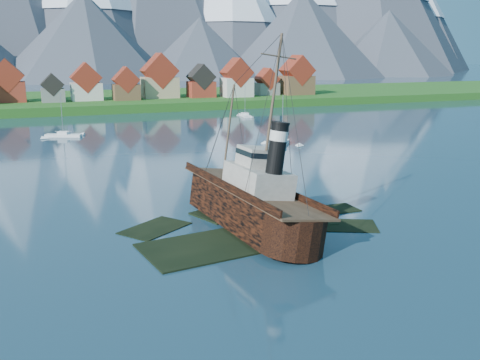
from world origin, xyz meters
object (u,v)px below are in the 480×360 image
object	(u,v)px
sailboat_d	(282,144)
sailboat_e	(245,116)
tugboat_wreck	(241,199)
sailboat_c	(63,136)

from	to	relation	value
sailboat_d	sailboat_e	distance (m)	55.58
tugboat_wreck	sailboat_e	distance (m)	111.73
sailboat_c	sailboat_d	xyz separation A→B (m)	(45.50, -30.33, 0.01)
sailboat_c	sailboat_d	size ratio (longest dim) A/B	0.96
tugboat_wreck	sailboat_d	size ratio (longest dim) A/B	2.57
sailboat_c	sailboat_e	distance (m)	62.73
tugboat_wreck	sailboat_c	distance (m)	81.44
sailboat_d	sailboat_e	size ratio (longest dim) A/B	1.13
sailboat_c	sailboat_d	world-z (taller)	sailboat_d
sailboat_e	sailboat_d	bearing A→B (deg)	-96.65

